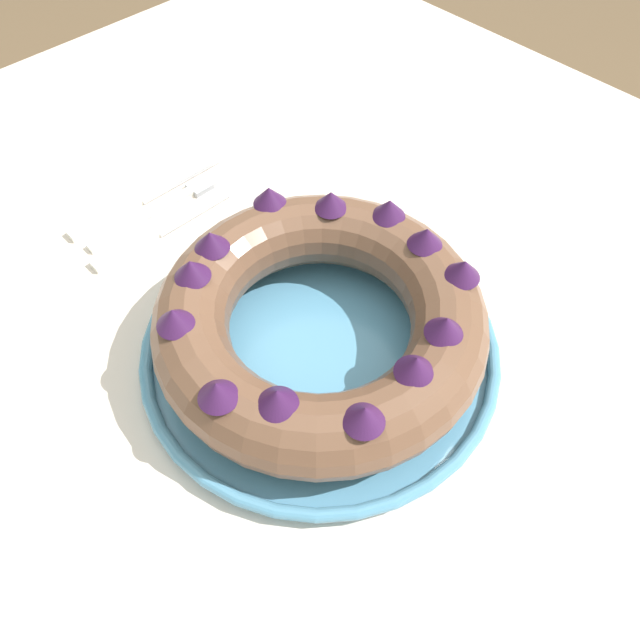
{
  "coord_description": "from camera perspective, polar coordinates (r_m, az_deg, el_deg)",
  "views": [
    {
      "loc": [
        0.23,
        -0.2,
        1.26
      ],
      "look_at": [
        -0.01,
        0.03,
        0.82
      ],
      "focal_mm": 35.0,
      "sensor_mm": 36.0,
      "label": 1
    }
  ],
  "objects": [
    {
      "name": "ground_plane",
      "position": [
        1.29,
        -0.75,
        -23.66
      ],
      "size": [
        8.0,
        8.0,
        0.0
      ],
      "primitive_type": "plane",
      "color": "brown"
    },
    {
      "name": "dining_table",
      "position": [
        0.65,
        -1.39,
        -9.07
      ],
      "size": [
        1.38,
        1.28,
        0.76
      ],
      "color": "beige",
      "rests_on": "ground_plane"
    },
    {
      "name": "serving_dish",
      "position": [
        0.59,
        0.0,
        -2.61
      ],
      "size": [
        0.34,
        0.34,
        0.02
      ],
      "color": "#518EB2",
      "rests_on": "dining_table"
    },
    {
      "name": "bundt_cake",
      "position": [
        0.55,
        0.01,
        0.12
      ],
      "size": [
        0.3,
        0.3,
        0.09
      ],
      "color": "brown",
      "rests_on": "serving_dish"
    },
    {
      "name": "fork",
      "position": [
        0.75,
        -13.35,
        10.44
      ],
      "size": [
        0.02,
        0.19,
        0.01
      ],
      "rotation": [
        0.0,
        0.0,
        0.07
      ],
      "color": "white",
      "rests_on": "dining_table"
    },
    {
      "name": "serving_knife",
      "position": [
        0.77,
        -16.45,
        10.42
      ],
      "size": [
        0.02,
        0.2,
        0.01
      ],
      "rotation": [
        0.0,
        0.0,
        -0.04
      ],
      "color": "white",
      "rests_on": "dining_table"
    },
    {
      "name": "cake_knife",
      "position": [
        0.72,
        -14.98,
        7.7
      ],
      "size": [
        0.02,
        0.18,
        0.01
      ],
      "rotation": [
        0.0,
        0.0,
        -0.01
      ],
      "color": "white",
      "rests_on": "dining_table"
    }
  ]
}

